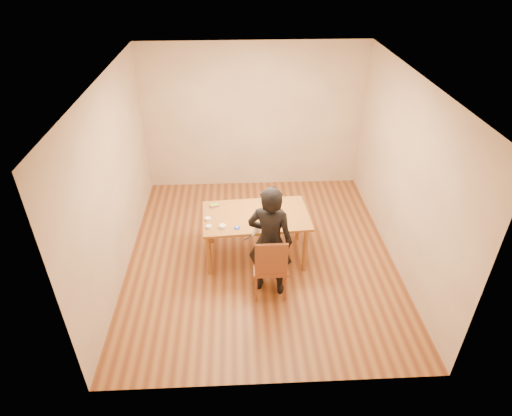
{
  "coord_description": "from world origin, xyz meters",
  "views": [
    {
      "loc": [
        -0.33,
        -5.15,
        4.2
      ],
      "look_at": [
        -0.07,
        -0.06,
        0.9
      ],
      "focal_mm": 30.0,
      "sensor_mm": 36.0,
      "label": 1
    }
  ],
  "objects_px": {
    "dining_table": "(256,216)",
    "dining_chair": "(270,265)",
    "cake_plate": "(273,213)",
    "cake": "(273,211)",
    "person": "(270,241)"
  },
  "relations": [
    {
      "from": "dining_table",
      "to": "dining_chair",
      "type": "distance_m",
      "value": 0.84
    },
    {
      "from": "cake",
      "to": "person",
      "type": "relative_size",
      "value": 0.12
    },
    {
      "from": "dining_chair",
      "to": "cake",
      "type": "bearing_deg",
      "value": 81.99
    },
    {
      "from": "cake_plate",
      "to": "cake",
      "type": "relative_size",
      "value": 1.55
    },
    {
      "from": "dining_chair",
      "to": "cake_plate",
      "type": "distance_m",
      "value": 0.85
    },
    {
      "from": "dining_table",
      "to": "person",
      "type": "bearing_deg",
      "value": -82.04
    },
    {
      "from": "dining_chair",
      "to": "person",
      "type": "height_order",
      "value": "person"
    },
    {
      "from": "cake_plate",
      "to": "person",
      "type": "bearing_deg",
      "value": -98.03
    },
    {
      "from": "dining_chair",
      "to": "person",
      "type": "bearing_deg",
      "value": 89.57
    },
    {
      "from": "dining_table",
      "to": "cake",
      "type": "bearing_deg",
      "value": -0.48
    },
    {
      "from": "person",
      "to": "dining_chair",
      "type": "bearing_deg",
      "value": 106.92
    },
    {
      "from": "cake_plate",
      "to": "cake",
      "type": "distance_m",
      "value": 0.04
    },
    {
      "from": "dining_table",
      "to": "cake",
      "type": "xyz_separation_m",
      "value": [
        0.26,
        0.01,
        0.08
      ]
    },
    {
      "from": "dining_table",
      "to": "dining_chair",
      "type": "relative_size",
      "value": 3.37
    },
    {
      "from": "dining_chair",
      "to": "cake_plate",
      "type": "height_order",
      "value": "cake_plate"
    }
  ]
}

